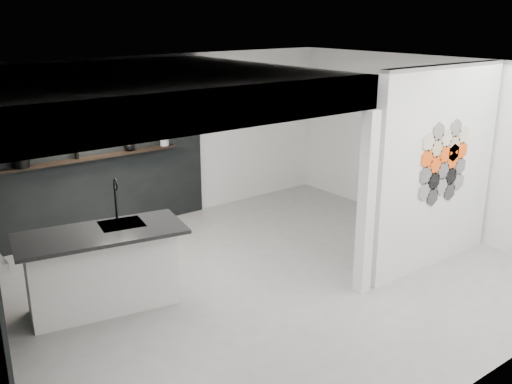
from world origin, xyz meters
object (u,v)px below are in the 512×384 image
object	(u,v)px
stockpot	(21,161)
glass_bowl	(165,142)
kettle	(129,146)
utensil_cup	(15,165)
bottle_dark	(76,154)
glass_vase	(165,142)
partition_panel	(437,169)
kitchen_island	(102,268)

from	to	relation	value
stockpot	glass_bowl	xyz separation A→B (m)	(2.32, 0.00, -0.04)
kettle	utensil_cup	distance (m)	1.77
bottle_dark	glass_vase	bearing A→B (deg)	0.00
glass_vase	utensil_cup	bearing A→B (deg)	180.00
bottle_dark	utensil_cup	xyz separation A→B (m)	(-0.90, 0.00, -0.04)
glass_bowl	kettle	bearing A→B (deg)	180.00
utensil_cup	stockpot	bearing A→B (deg)	0.00
bottle_dark	partition_panel	bearing A→B (deg)	-47.17
utensil_cup	bottle_dark	bearing A→B (deg)	0.00
glass_bowl	glass_vase	bearing A→B (deg)	0.00
partition_panel	utensil_cup	bearing A→B (deg)	139.23
stockpot	kettle	distance (m)	1.68
stockpot	glass_vase	distance (m)	2.32
bottle_dark	utensil_cup	world-z (taller)	bottle_dark
partition_panel	glass_bowl	size ratio (longest dim) A/B	19.28
stockpot	glass_vase	size ratio (longest dim) A/B	1.91
glass_bowl	glass_vase	world-z (taller)	glass_vase
partition_panel	bottle_dark	xyz separation A→B (m)	(-3.58, 3.87, 0.00)
kettle	partition_panel	bearing A→B (deg)	-46.53
partition_panel	utensil_cup	size ratio (longest dim) A/B	31.29
utensil_cup	glass_bowl	bearing A→B (deg)	0.00
glass_bowl	bottle_dark	bearing A→B (deg)	180.00
partition_panel	glass_bowl	world-z (taller)	partition_panel
stockpot	glass_bowl	world-z (taller)	stockpot
glass_bowl	glass_vase	xyz separation A→B (m)	(0.00, 0.00, 0.01)
bottle_dark	kitchen_island	bearing A→B (deg)	-105.59
partition_panel	glass_vase	size ratio (longest dim) A/B	22.53
stockpot	kettle	world-z (taller)	stockpot
kitchen_island	bottle_dark	size ratio (longest dim) A/B	12.25
partition_panel	glass_vase	distance (m)	4.39
kitchen_island	kettle	world-z (taller)	kitchen_island
kettle	bottle_dark	size ratio (longest dim) A/B	1.07
glass_vase	bottle_dark	distance (m)	1.51
glass_vase	utensil_cup	size ratio (longest dim) A/B	1.39
stockpot	utensil_cup	bearing A→B (deg)	180.00
kitchen_island	glass_bowl	world-z (taller)	kitchen_island
utensil_cup	partition_panel	bearing A→B (deg)	-40.77
glass_bowl	bottle_dark	distance (m)	1.51
glass_bowl	utensil_cup	world-z (taller)	glass_bowl
partition_panel	stockpot	bearing A→B (deg)	138.69
glass_bowl	utensil_cup	size ratio (longest dim) A/B	1.62
kitchen_island	utensil_cup	xyz separation A→B (m)	(-0.27, 2.26, 0.84)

